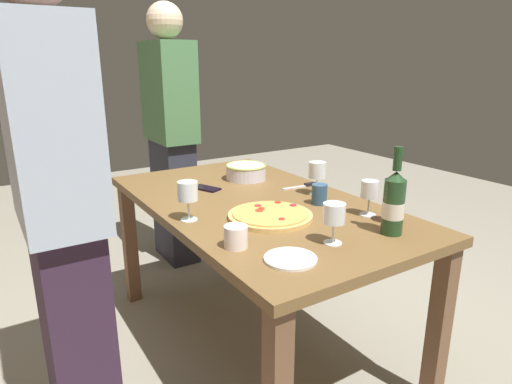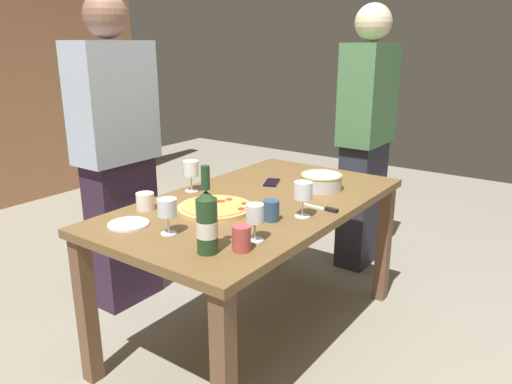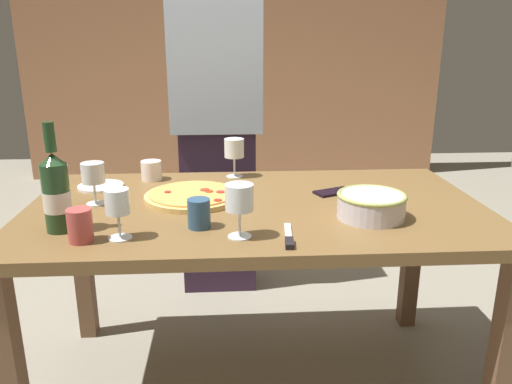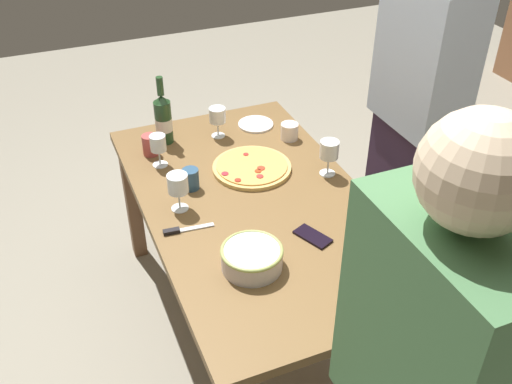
{
  "view_description": "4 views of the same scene",
  "coord_description": "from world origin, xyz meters",
  "px_view_note": "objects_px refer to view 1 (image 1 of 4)",
  "views": [
    {
      "loc": [
        -1.66,
        1.05,
        1.38
      ],
      "look_at": [
        0.0,
        0.0,
        0.79
      ],
      "focal_mm": 31.11,
      "sensor_mm": 36.0,
      "label": 1
    },
    {
      "loc": [
        -1.87,
        -1.35,
        1.5
      ],
      "look_at": [
        0.0,
        0.0,
        0.79
      ],
      "focal_mm": 34.43,
      "sensor_mm": 36.0,
      "label": 2
    },
    {
      "loc": [
        -0.11,
        -1.68,
        1.31
      ],
      "look_at": [
        0.0,
        0.0,
        0.79
      ],
      "focal_mm": 35.2,
      "sensor_mm": 36.0,
      "label": 3
    },
    {
      "loc": [
        1.81,
        -0.74,
        2.18
      ],
      "look_at": [
        0.0,
        0.0,
        0.79
      ],
      "focal_mm": 41.22,
      "sensor_mm": 36.0,
      "label": 4
    }
  ],
  "objects_px": {
    "wine_glass_near_pizza": "(317,171)",
    "person_guest_left": "(171,136)",
    "person_host": "(61,215)",
    "cup_spare": "(236,237)",
    "pizza_knife": "(304,186)",
    "dining_table": "(256,220)",
    "side_plate": "(290,259)",
    "wine_glass_by_bottle": "(334,215)",
    "cup_amber": "(319,194)",
    "wine_bottle": "(394,202)",
    "wine_glass_far_right": "(369,191)",
    "cell_phone": "(206,188)",
    "cup_ceramic": "(391,210)",
    "wine_glass_far_left": "(188,192)",
    "pizza": "(270,215)",
    "serving_bowl": "(246,171)"
  },
  "relations": [
    {
      "from": "wine_glass_near_pizza",
      "to": "person_guest_left",
      "type": "bearing_deg",
      "value": 11.25
    },
    {
      "from": "wine_glass_near_pizza",
      "to": "person_host",
      "type": "bearing_deg",
      "value": 93.79
    },
    {
      "from": "cup_spare",
      "to": "person_guest_left",
      "type": "height_order",
      "value": "person_guest_left"
    },
    {
      "from": "pizza_knife",
      "to": "dining_table",
      "type": "bearing_deg",
      "value": 102.26
    },
    {
      "from": "side_plate",
      "to": "wine_glass_by_bottle",
      "type": "bearing_deg",
      "value": -81.57
    },
    {
      "from": "cup_amber",
      "to": "side_plate",
      "type": "height_order",
      "value": "cup_amber"
    },
    {
      "from": "dining_table",
      "to": "wine_bottle",
      "type": "distance_m",
      "value": 0.68
    },
    {
      "from": "wine_bottle",
      "to": "wine_glass_far_right",
      "type": "xyz_separation_m",
      "value": [
        0.19,
        -0.08,
        -0.02
      ]
    },
    {
      "from": "dining_table",
      "to": "cell_phone",
      "type": "height_order",
      "value": "cell_phone"
    },
    {
      "from": "cup_spare",
      "to": "wine_glass_by_bottle",
      "type": "bearing_deg",
      "value": -116.66
    },
    {
      "from": "wine_bottle",
      "to": "cup_ceramic",
      "type": "bearing_deg",
      "value": -46.74
    },
    {
      "from": "wine_glass_by_bottle",
      "to": "wine_glass_far_left",
      "type": "distance_m",
      "value": 0.6
    },
    {
      "from": "dining_table",
      "to": "cup_ceramic",
      "type": "distance_m",
      "value": 0.63
    },
    {
      "from": "cell_phone",
      "to": "person_guest_left",
      "type": "relative_size",
      "value": 0.08
    },
    {
      "from": "wine_glass_by_bottle",
      "to": "side_plate",
      "type": "relative_size",
      "value": 0.85
    },
    {
      "from": "wine_glass_by_bottle",
      "to": "wine_bottle",
      "type": "bearing_deg",
      "value": -100.33
    },
    {
      "from": "side_plate",
      "to": "pizza_knife",
      "type": "xyz_separation_m",
      "value": [
        0.67,
        -0.58,
        0.0
      ]
    },
    {
      "from": "cup_ceramic",
      "to": "pizza_knife",
      "type": "distance_m",
      "value": 0.6
    },
    {
      "from": "cup_spare",
      "to": "side_plate",
      "type": "height_order",
      "value": "cup_spare"
    },
    {
      "from": "side_plate",
      "to": "wine_bottle",
      "type": "bearing_deg",
      "value": -91.81
    },
    {
      "from": "person_host",
      "to": "side_plate",
      "type": "bearing_deg",
      "value": -46.06
    },
    {
      "from": "cup_ceramic",
      "to": "pizza",
      "type": "bearing_deg",
      "value": 52.06
    },
    {
      "from": "person_guest_left",
      "to": "pizza",
      "type": "bearing_deg",
      "value": -2.52
    },
    {
      "from": "cup_amber",
      "to": "pizza_knife",
      "type": "relative_size",
      "value": 0.46
    },
    {
      "from": "serving_bowl",
      "to": "wine_glass_far_right",
      "type": "bearing_deg",
      "value": -170.63
    },
    {
      "from": "cup_amber",
      "to": "wine_glass_far_right",
      "type": "bearing_deg",
      "value": -161.72
    },
    {
      "from": "pizza",
      "to": "wine_glass_near_pizza",
      "type": "xyz_separation_m",
      "value": [
        0.16,
        -0.38,
        0.11
      ]
    },
    {
      "from": "wine_bottle",
      "to": "cup_ceramic",
      "type": "distance_m",
      "value": 0.15
    },
    {
      "from": "dining_table",
      "to": "wine_glass_far_left",
      "type": "height_order",
      "value": "wine_glass_far_left"
    },
    {
      "from": "person_host",
      "to": "serving_bowl",
      "type": "bearing_deg",
      "value": 16.88
    },
    {
      "from": "wine_bottle",
      "to": "wine_glass_far_left",
      "type": "bearing_deg",
      "value": 47.15
    },
    {
      "from": "wine_glass_near_pizza",
      "to": "wine_glass_far_left",
      "type": "height_order",
      "value": "wine_glass_far_left"
    },
    {
      "from": "dining_table",
      "to": "side_plate",
      "type": "height_order",
      "value": "side_plate"
    },
    {
      "from": "pizza_knife",
      "to": "person_host",
      "type": "distance_m",
      "value": 1.22
    },
    {
      "from": "person_host",
      "to": "dining_table",
      "type": "bearing_deg",
      "value": 0.0
    },
    {
      "from": "pizza",
      "to": "cup_spare",
      "type": "height_order",
      "value": "cup_spare"
    },
    {
      "from": "wine_glass_far_left",
      "to": "cup_amber",
      "type": "bearing_deg",
      "value": -101.74
    },
    {
      "from": "cup_amber",
      "to": "cell_phone",
      "type": "distance_m",
      "value": 0.59
    },
    {
      "from": "wine_glass_far_right",
      "to": "side_plate",
      "type": "bearing_deg",
      "value": 108.39
    },
    {
      "from": "cup_spare",
      "to": "side_plate",
      "type": "distance_m",
      "value": 0.21
    },
    {
      "from": "wine_glass_far_left",
      "to": "pizza_knife",
      "type": "relative_size",
      "value": 0.82
    },
    {
      "from": "cup_ceramic",
      "to": "person_guest_left",
      "type": "distance_m",
      "value": 1.71
    },
    {
      "from": "dining_table",
      "to": "pizza",
      "type": "height_order",
      "value": "pizza"
    },
    {
      "from": "pizza",
      "to": "side_plate",
      "type": "relative_size",
      "value": 1.99
    },
    {
      "from": "side_plate",
      "to": "person_guest_left",
      "type": "bearing_deg",
      "value": -9.75
    },
    {
      "from": "wine_glass_far_left",
      "to": "pizza_knife",
      "type": "height_order",
      "value": "wine_glass_far_left"
    },
    {
      "from": "pizza",
      "to": "wine_glass_by_bottle",
      "type": "relative_size",
      "value": 2.34
    },
    {
      "from": "wine_glass_by_bottle",
      "to": "wine_glass_far_right",
      "type": "height_order",
      "value": "same"
    },
    {
      "from": "wine_glass_by_bottle",
      "to": "wine_glass_far_left",
      "type": "bearing_deg",
      "value": 33.9
    },
    {
      "from": "pizza",
      "to": "wine_glass_far_left",
      "type": "relative_size",
      "value": 2.15
    }
  ]
}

